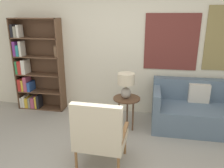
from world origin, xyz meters
TOP-DOWN VIEW (x-y plane):
  - wall_back at (0.06, 2.03)m, footprint 6.40×0.08m
  - bookshelf at (-1.76, 1.85)m, footprint 0.99×0.30m
  - armchair at (0.06, 0.14)m, footprint 0.66×0.62m
  - couch at (1.55, 1.57)m, footprint 1.63×0.87m
  - side_table at (0.28, 1.28)m, footprint 0.47×0.47m
  - table_lamp at (0.26, 1.26)m, footprint 0.29×0.29m

SIDE VIEW (x-z plane):
  - couch at x=1.55m, z-range -0.10..0.72m
  - side_table at x=0.28m, z-range 0.21..0.79m
  - armchair at x=0.06m, z-range 0.04..1.00m
  - bookshelf at x=-1.76m, z-range -0.10..1.79m
  - table_lamp at x=0.26m, z-range 0.64..1.08m
  - wall_back at x=0.06m, z-range 0.01..2.71m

